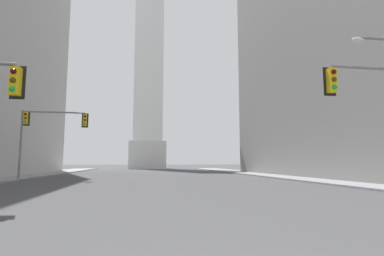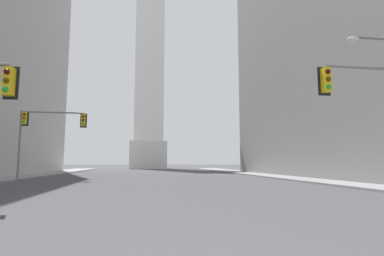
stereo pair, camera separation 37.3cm
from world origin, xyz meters
TOP-DOWN VIEW (x-y plane):
  - sidewalk_right at (14.14, 26.60)m, footprint 5.00×88.68m
  - obelisk at (0.00, 73.90)m, footprint 8.95×8.95m
  - traffic_light_mid_left at (-9.93, 25.98)m, footprint 5.82×0.52m

SIDE VIEW (x-z plane):
  - sidewalk_right at x=14.14m, z-range 0.00..0.15m
  - traffic_light_mid_left at x=-9.93m, z-range 1.66..7.88m
  - obelisk at x=0.00m, z-range -1.60..63.32m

